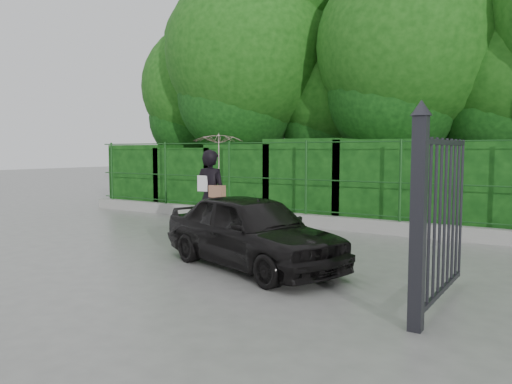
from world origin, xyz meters
The scene contains 8 objects.
ground centered at (0.00, 0.00, 0.00)m, with size 80.00×80.00×0.00m, color gray.
kerb centered at (0.00, 4.50, 0.15)m, with size 14.00×0.25×0.30m, color #9E9E99.
fence centered at (0.22, 4.50, 1.20)m, with size 14.13×0.06×1.80m.
hedge centered at (0.03, 5.50, 1.02)m, with size 14.20×1.20×2.16m.
trees centered at (1.14, 7.74, 4.62)m, with size 17.10×6.15×8.08m.
gate centered at (4.60, -0.72, 1.19)m, with size 0.22×2.33×2.36m.
woman centered at (-0.20, 1.68, 1.44)m, with size 1.01×1.01×2.21m.
car centered at (1.63, 0.23, 0.59)m, with size 1.39×3.46×1.18m, color black.
Camera 1 is at (5.94, -6.30, 1.86)m, focal length 35.00 mm.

